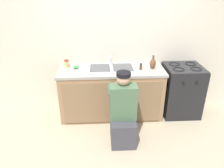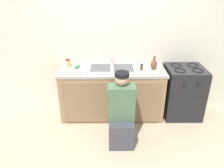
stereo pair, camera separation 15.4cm
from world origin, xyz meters
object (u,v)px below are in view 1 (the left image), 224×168
cell_phone (76,67)px  spice_bottle_pepper (141,67)px  sink_double_basin (111,68)px  plumber_person (123,115)px  stove_range (181,90)px  vase_decorative (153,63)px  condiment_jar (67,64)px

cell_phone → spice_bottle_pepper: size_ratio=1.33×
sink_double_basin → plumber_person: (0.13, -0.74, -0.44)m
cell_phone → sink_double_basin: bearing=-11.0°
stove_range → vase_decorative: 0.76m
vase_decorative → condiment_jar: (-1.45, 0.14, -0.03)m
plumber_person → stove_range: bearing=33.3°
plumber_person → cell_phone: size_ratio=7.89×
stove_range → cell_phone: (-1.84, 0.12, 0.43)m
stove_range → cell_phone: stove_range is taller
spice_bottle_pepper → sink_double_basin: bearing=176.3°
vase_decorative → spice_bottle_pepper: bearing=-170.0°
stove_range → spice_bottle_pepper: 0.90m
stove_range → cell_phone: bearing=176.4°
vase_decorative → condiment_jar: bearing=174.5°
sink_double_basin → stove_range: sink_double_basin is taller
sink_double_basin → vase_decorative: 0.70m
sink_double_basin → spice_bottle_pepper: bearing=-3.7°
cell_phone → condiment_jar: size_ratio=1.09×
sink_double_basin → condiment_jar: bearing=169.3°
cell_phone → vase_decorative: (1.29, -0.11, 0.08)m
plumber_person → cell_phone: 1.20m
condiment_jar → stove_range: bearing=-4.1°
sink_double_basin → spice_bottle_pepper: size_ratio=7.62×
stove_range → condiment_jar: bearing=175.9°
vase_decorative → condiment_jar: size_ratio=1.80×
sink_double_basin → condiment_jar: size_ratio=6.25×
vase_decorative → spice_bottle_pepper: vase_decorative is taller
vase_decorative → spice_bottle_pepper: (-0.21, -0.04, -0.04)m
stove_range → sink_double_basin: bearing=179.9°
plumber_person → condiment_jar: (-0.89, 0.88, 0.48)m
plumber_person → condiment_jar: plumber_person is taller
vase_decorative → cell_phone: bearing=175.1°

